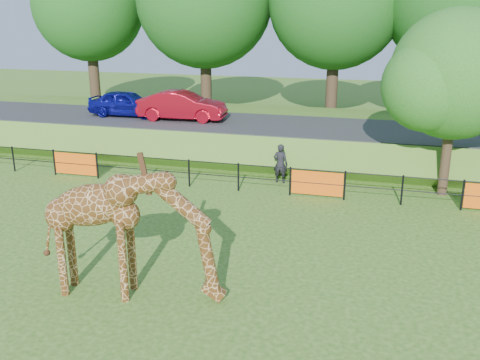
{
  "coord_description": "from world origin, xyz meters",
  "views": [
    {
      "loc": [
        5.17,
        -10.75,
        6.56
      ],
      "look_at": [
        1.37,
        3.21,
        2.0
      ],
      "focal_mm": 40.0,
      "sensor_mm": 36.0,
      "label": 1
    }
  ],
  "objects": [
    {
      "name": "giraffe",
      "position": [
        -0.32,
        -0.29,
        1.59
      ],
      "size": [
        4.51,
        1.28,
        3.18
      ],
      "primitive_type": null,
      "rotation": [
        0.0,
        0.0,
        0.1
      ],
      "color": "#553011",
      "rests_on": "ground"
    },
    {
      "name": "perimeter_fence",
      "position": [
        0.0,
        8.0,
        0.55
      ],
      "size": [
        28.07,
        0.1,
        1.1
      ],
      "primitive_type": null,
      "color": "black",
      "rests_on": "ground"
    },
    {
      "name": "ground",
      "position": [
        0.0,
        0.0,
        0.0
      ],
      "size": [
        90.0,
        90.0,
        0.0
      ],
      "primitive_type": "plane",
      "color": "#305B16",
      "rests_on": "ground"
    },
    {
      "name": "tree_east",
      "position": [
        7.6,
        9.63,
        4.28
      ],
      "size": [
        5.4,
        4.71,
        6.76
      ],
      "color": "#332116",
      "rests_on": "ground"
    },
    {
      "name": "car_blue",
      "position": [
        -7.63,
        14.1,
        2.08
      ],
      "size": [
        3.9,
        1.62,
        1.32
      ],
      "primitive_type": "imported",
      "rotation": [
        0.0,
        0.0,
        1.59
      ],
      "color": "#13149E",
      "rests_on": "road"
    },
    {
      "name": "embankment",
      "position": [
        0.0,
        15.5,
        0.65
      ],
      "size": [
        40.0,
        9.0,
        1.3
      ],
      "primitive_type": "cube",
      "color": "#305B16",
      "rests_on": "ground"
    },
    {
      "name": "car_red",
      "position": [
        -4.5,
        13.86,
        2.13
      ],
      "size": [
        4.42,
        1.76,
        1.43
      ],
      "primitive_type": "imported",
      "rotation": [
        0.0,
        0.0,
        1.63
      ],
      "color": "#A20B1B",
      "rests_on": "road"
    },
    {
      "name": "visitor",
      "position": [
        1.34,
        9.44,
        0.79
      ],
      "size": [
        0.6,
        0.42,
        1.59
      ],
      "primitive_type": "imported",
      "rotation": [
        0.0,
        0.0,
        3.08
      ],
      "color": "black",
      "rests_on": "ground"
    },
    {
      "name": "bg_tree_line",
      "position": [
        1.89,
        22.0,
        7.19
      ],
      "size": [
        37.3,
        8.8,
        11.82
      ],
      "color": "#332116",
      "rests_on": "ground"
    },
    {
      "name": "road",
      "position": [
        0.0,
        14.0,
        1.36
      ],
      "size": [
        40.0,
        5.0,
        0.12
      ],
      "primitive_type": "cube",
      "color": "#29292B",
      "rests_on": "embankment"
    }
  ]
}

